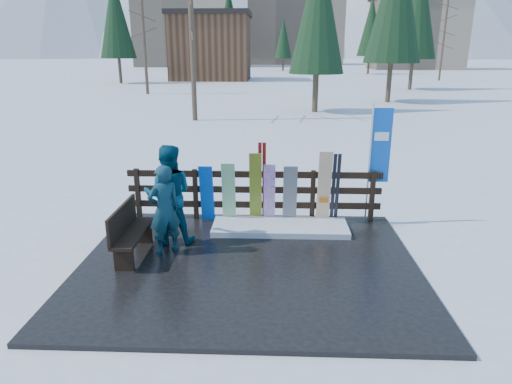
{
  "coord_description": "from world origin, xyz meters",
  "views": [
    {
      "loc": [
        0.43,
        -7.42,
        3.71
      ],
      "look_at": [
        0.1,
        1.0,
        1.1
      ],
      "focal_mm": 32.0,
      "sensor_mm": 36.0,
      "label": 1
    }
  ],
  "objects_px": {
    "snowboard_0": "(207,194)",
    "snowboard_1": "(229,193)",
    "bench": "(129,230)",
    "person_front": "(164,210)",
    "snowboard_5": "(324,188)",
    "snowboard_3": "(269,194)",
    "person_back": "(169,195)",
    "snowboard_2": "(256,188)",
    "snowboard_4": "(290,195)",
    "rental_flag": "(378,150)"
  },
  "relations": [
    {
      "from": "bench",
      "to": "snowboard_0",
      "type": "xyz_separation_m",
      "value": [
        1.18,
        1.77,
        0.14
      ]
    },
    {
      "from": "snowboard_0",
      "to": "rental_flag",
      "type": "xyz_separation_m",
      "value": [
        3.68,
        0.27,
        0.95
      ]
    },
    {
      "from": "bench",
      "to": "person_front",
      "type": "relative_size",
      "value": 0.89
    },
    {
      "from": "snowboard_1",
      "to": "snowboard_3",
      "type": "distance_m",
      "value": 0.88
    },
    {
      "from": "bench",
      "to": "snowboard_3",
      "type": "height_order",
      "value": "snowboard_3"
    },
    {
      "from": "bench",
      "to": "person_back",
      "type": "height_order",
      "value": "person_back"
    },
    {
      "from": "snowboard_4",
      "to": "snowboard_0",
      "type": "bearing_deg",
      "value": -180.0
    },
    {
      "from": "bench",
      "to": "person_front",
      "type": "height_order",
      "value": "person_front"
    },
    {
      "from": "snowboard_0",
      "to": "person_front",
      "type": "height_order",
      "value": "person_front"
    },
    {
      "from": "bench",
      "to": "snowboard_5",
      "type": "height_order",
      "value": "snowboard_5"
    },
    {
      "from": "snowboard_5",
      "to": "rental_flag",
      "type": "bearing_deg",
      "value": 13.29
    },
    {
      "from": "snowboard_0",
      "to": "person_back",
      "type": "relative_size",
      "value": 0.68
    },
    {
      "from": "snowboard_5",
      "to": "person_back",
      "type": "relative_size",
      "value": 0.85
    },
    {
      "from": "snowboard_1",
      "to": "person_front",
      "type": "distance_m",
      "value": 1.9
    },
    {
      "from": "bench",
      "to": "snowboard_1",
      "type": "xyz_separation_m",
      "value": [
        1.66,
        1.77,
        0.17
      ]
    },
    {
      "from": "snowboard_0",
      "to": "snowboard_1",
      "type": "xyz_separation_m",
      "value": [
        0.48,
        0.0,
        0.03
      ]
    },
    {
      "from": "snowboard_4",
      "to": "person_back",
      "type": "height_order",
      "value": "person_back"
    },
    {
      "from": "snowboard_4",
      "to": "snowboard_5",
      "type": "distance_m",
      "value": 0.75
    },
    {
      "from": "snowboard_1",
      "to": "snowboard_4",
      "type": "height_order",
      "value": "snowboard_1"
    },
    {
      "from": "bench",
      "to": "snowboard_1",
      "type": "bearing_deg",
      "value": 46.92
    },
    {
      "from": "snowboard_2",
      "to": "snowboard_5",
      "type": "xyz_separation_m",
      "value": [
        1.47,
        -0.0,
        0.02
      ]
    },
    {
      "from": "snowboard_2",
      "to": "snowboard_3",
      "type": "distance_m",
      "value": 0.32
    },
    {
      "from": "snowboard_5",
      "to": "rental_flag",
      "type": "height_order",
      "value": "rental_flag"
    },
    {
      "from": "rental_flag",
      "to": "person_front",
      "type": "distance_m",
      "value": 4.68
    },
    {
      "from": "bench",
      "to": "rental_flag",
      "type": "distance_m",
      "value": 5.38
    },
    {
      "from": "snowboard_5",
      "to": "snowboard_0",
      "type": "bearing_deg",
      "value": -180.0
    },
    {
      "from": "rental_flag",
      "to": "snowboard_3",
      "type": "bearing_deg",
      "value": -173.35
    },
    {
      "from": "snowboard_2",
      "to": "person_back",
      "type": "relative_size",
      "value": 0.83
    },
    {
      "from": "person_back",
      "to": "snowboard_3",
      "type": "bearing_deg",
      "value": -156.98
    },
    {
      "from": "snowboard_1",
      "to": "snowboard_0",
      "type": "bearing_deg",
      "value": -180.0
    },
    {
      "from": "snowboard_4",
      "to": "rental_flag",
      "type": "height_order",
      "value": "rental_flag"
    },
    {
      "from": "snowboard_2",
      "to": "snowboard_3",
      "type": "bearing_deg",
      "value": -0.0
    },
    {
      "from": "snowboard_1",
      "to": "snowboard_2",
      "type": "bearing_deg",
      "value": 0.0
    },
    {
      "from": "snowboard_2",
      "to": "snowboard_5",
      "type": "bearing_deg",
      "value": -0.0
    },
    {
      "from": "snowboard_3",
      "to": "person_front",
      "type": "relative_size",
      "value": 0.81
    },
    {
      "from": "rental_flag",
      "to": "person_back",
      "type": "relative_size",
      "value": 1.33
    },
    {
      "from": "snowboard_4",
      "to": "snowboard_5",
      "type": "xyz_separation_m",
      "value": [
        0.73,
        -0.0,
        0.16
      ]
    },
    {
      "from": "bench",
      "to": "person_back",
      "type": "distance_m",
      "value": 1.02
    },
    {
      "from": "person_front",
      "to": "person_back",
      "type": "bearing_deg",
      "value": -123.48
    },
    {
      "from": "snowboard_0",
      "to": "snowboard_2",
      "type": "distance_m",
      "value": 1.07
    },
    {
      "from": "person_front",
      "to": "person_back",
      "type": "height_order",
      "value": "person_back"
    },
    {
      "from": "bench",
      "to": "person_back",
      "type": "relative_size",
      "value": 0.77
    },
    {
      "from": "snowboard_3",
      "to": "snowboard_5",
      "type": "relative_size",
      "value": 0.82
    },
    {
      "from": "bench",
      "to": "snowboard_4",
      "type": "relative_size",
      "value": 1.13
    },
    {
      "from": "snowboard_5",
      "to": "snowboard_3",
      "type": "bearing_deg",
      "value": -180.0
    },
    {
      "from": "snowboard_4",
      "to": "snowboard_5",
      "type": "relative_size",
      "value": 0.8
    },
    {
      "from": "snowboard_3",
      "to": "snowboard_2",
      "type": "bearing_deg",
      "value": 180.0
    },
    {
      "from": "bench",
      "to": "snowboard_0",
      "type": "relative_size",
      "value": 1.12
    },
    {
      "from": "snowboard_0",
      "to": "snowboard_3",
      "type": "relative_size",
      "value": 0.98
    },
    {
      "from": "snowboard_2",
      "to": "person_front",
      "type": "relative_size",
      "value": 0.96
    }
  ]
}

